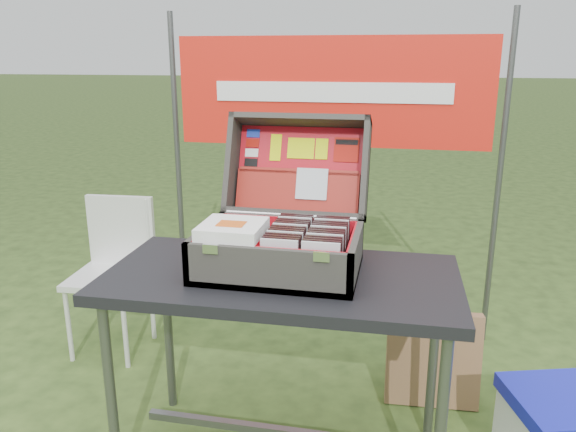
% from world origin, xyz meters
% --- Properties ---
extents(table, '(1.22, 0.62, 0.76)m').
position_xyz_m(table, '(-0.01, -0.03, 0.38)').
color(table, black).
rests_on(table, ground).
extents(table_top, '(1.22, 0.62, 0.04)m').
position_xyz_m(table_top, '(-0.01, -0.03, 0.74)').
color(table_top, black).
rests_on(table_top, ground).
extents(table_leg_fl, '(0.04, 0.04, 0.72)m').
position_xyz_m(table_leg_fl, '(-0.56, -0.28, 0.36)').
color(table_leg_fl, '#59595B').
rests_on(table_leg_fl, ground).
extents(table_leg_bl, '(0.04, 0.04, 0.72)m').
position_xyz_m(table_leg_bl, '(-0.56, 0.21, 0.36)').
color(table_leg_bl, '#59595B').
rests_on(table_leg_bl, ground).
extents(table_leg_br, '(0.04, 0.04, 0.72)m').
position_xyz_m(table_leg_br, '(0.53, 0.21, 0.36)').
color(table_leg_br, '#59595B').
rests_on(table_leg_br, ground).
extents(table_brace, '(1.06, 0.03, 0.03)m').
position_xyz_m(table_brace, '(-0.01, -0.03, 0.12)').
color(table_brace, '#59595B').
rests_on(table_brace, ground).
extents(suitcase, '(0.55, 0.55, 0.49)m').
position_xyz_m(suitcase, '(-0.02, 0.05, 1.00)').
color(suitcase, '#504D46').
rests_on(suitcase, table).
extents(suitcase_base_bottom, '(0.55, 0.39, 0.02)m').
position_xyz_m(suitcase_base_bottom, '(-0.02, -0.01, 0.77)').
color(suitcase_base_bottom, '#504D46').
rests_on(suitcase_base_bottom, table_top).
extents(suitcase_base_wall_front, '(0.55, 0.02, 0.15)m').
position_xyz_m(suitcase_base_wall_front, '(-0.02, -0.20, 0.83)').
color(suitcase_base_wall_front, '#504D46').
rests_on(suitcase_base_wall_front, table_top).
extents(suitcase_base_wall_back, '(0.55, 0.02, 0.15)m').
position_xyz_m(suitcase_base_wall_back, '(-0.02, 0.17, 0.83)').
color(suitcase_base_wall_back, '#504D46').
rests_on(suitcase_base_wall_back, table_top).
extents(suitcase_base_wall_left, '(0.02, 0.39, 0.15)m').
position_xyz_m(suitcase_base_wall_left, '(-0.29, -0.01, 0.83)').
color(suitcase_base_wall_left, '#504D46').
rests_on(suitcase_base_wall_left, table_top).
extents(suitcase_base_wall_right, '(0.02, 0.39, 0.15)m').
position_xyz_m(suitcase_base_wall_right, '(0.24, -0.01, 0.83)').
color(suitcase_base_wall_right, '#504D46').
rests_on(suitcase_base_wall_right, table_top).
extents(suitcase_liner_floor, '(0.51, 0.35, 0.01)m').
position_xyz_m(suitcase_liner_floor, '(-0.02, -0.01, 0.78)').
color(suitcase_liner_floor, red).
rests_on(suitcase_liner_floor, suitcase_base_bottom).
extents(suitcase_latch_left, '(0.05, 0.01, 0.03)m').
position_xyz_m(suitcase_latch_left, '(-0.20, -0.21, 0.89)').
color(suitcase_latch_left, silver).
rests_on(suitcase_latch_left, suitcase_base_wall_front).
extents(suitcase_latch_right, '(0.05, 0.01, 0.03)m').
position_xyz_m(suitcase_latch_right, '(0.15, -0.21, 0.89)').
color(suitcase_latch_right, silver).
rests_on(suitcase_latch_right, suitcase_base_wall_front).
extents(suitcase_hinge, '(0.49, 0.02, 0.02)m').
position_xyz_m(suitcase_hinge, '(-0.02, 0.18, 0.90)').
color(suitcase_hinge, silver).
rests_on(suitcase_hinge, suitcase_base_wall_back).
extents(suitcase_lid_back, '(0.55, 0.16, 0.37)m').
position_xyz_m(suitcase_lid_back, '(-0.02, 0.38, 1.04)').
color(suitcase_lid_back, '#504D46').
rests_on(suitcase_lid_back, suitcase_base_wall_back).
extents(suitcase_lid_rim_far, '(0.55, 0.14, 0.07)m').
position_xyz_m(suitcase_lid_rim_far, '(-0.02, 0.39, 1.23)').
color(suitcase_lid_rim_far, '#504D46').
rests_on(suitcase_lid_rim_far, suitcase_lid_back).
extents(suitcase_lid_rim_near, '(0.55, 0.14, 0.07)m').
position_xyz_m(suitcase_lid_rim_near, '(-0.02, 0.25, 0.89)').
color(suitcase_lid_rim_near, '#504D46').
rests_on(suitcase_lid_rim_near, suitcase_lid_back).
extents(suitcase_lid_rim_left, '(0.02, 0.28, 0.42)m').
position_xyz_m(suitcase_lid_rim_left, '(-0.29, 0.32, 1.06)').
color(suitcase_lid_rim_left, '#504D46').
rests_on(suitcase_lid_rim_left, suitcase_lid_back).
extents(suitcase_lid_rim_right, '(0.02, 0.28, 0.42)m').
position_xyz_m(suitcase_lid_rim_right, '(0.24, 0.32, 1.06)').
color(suitcase_lid_rim_right, '#504D46').
rests_on(suitcase_lid_rim_right, suitcase_lid_back).
extents(suitcase_lid_liner, '(0.50, 0.13, 0.32)m').
position_xyz_m(suitcase_lid_liner, '(-0.02, 0.37, 1.04)').
color(suitcase_lid_liner, red).
rests_on(suitcase_lid_liner, suitcase_lid_back).
extents(suitcase_liner_wall_front, '(0.51, 0.01, 0.13)m').
position_xyz_m(suitcase_liner_wall_front, '(-0.02, -0.18, 0.84)').
color(suitcase_liner_wall_front, red).
rests_on(suitcase_liner_wall_front, suitcase_base_bottom).
extents(suitcase_liner_wall_back, '(0.51, 0.01, 0.13)m').
position_xyz_m(suitcase_liner_wall_back, '(-0.02, 0.16, 0.84)').
color(suitcase_liner_wall_back, red).
rests_on(suitcase_liner_wall_back, suitcase_base_bottom).
extents(suitcase_liner_wall_left, '(0.01, 0.35, 0.13)m').
position_xyz_m(suitcase_liner_wall_left, '(-0.27, -0.01, 0.84)').
color(suitcase_liner_wall_left, red).
rests_on(suitcase_liner_wall_left, suitcase_base_bottom).
extents(suitcase_liner_wall_right, '(0.01, 0.35, 0.13)m').
position_xyz_m(suitcase_liner_wall_right, '(0.23, -0.01, 0.84)').
color(suitcase_liner_wall_right, red).
rests_on(suitcase_liner_wall_right, suitcase_base_bottom).
extents(suitcase_lid_pocket, '(0.49, 0.09, 0.16)m').
position_xyz_m(suitcase_lid_pocket, '(-0.02, 0.32, 0.96)').
color(suitcase_lid_pocket, maroon).
rests_on(suitcase_lid_pocket, suitcase_lid_liner).
extents(suitcase_pocket_edge, '(0.48, 0.03, 0.03)m').
position_xyz_m(suitcase_pocket_edge, '(-0.02, 0.34, 1.04)').
color(suitcase_pocket_edge, maroon).
rests_on(suitcase_pocket_edge, suitcase_lid_pocket).
extents(suitcase_pocket_cd, '(0.12, 0.05, 0.12)m').
position_xyz_m(suitcase_pocket_cd, '(0.03, 0.31, 1.00)').
color(suitcase_pocket_cd, silver).
rests_on(suitcase_pocket_cd, suitcase_lid_pocket).
extents(lid_sticker_cc_a, '(0.05, 0.01, 0.03)m').
position_xyz_m(lid_sticker_cc_a, '(-0.22, 0.41, 1.17)').
color(lid_sticker_cc_a, '#1933B2').
rests_on(lid_sticker_cc_a, suitcase_lid_liner).
extents(lid_sticker_cc_b, '(0.05, 0.01, 0.03)m').
position_xyz_m(lid_sticker_cc_b, '(-0.22, 0.40, 1.14)').
color(lid_sticker_cc_b, '#A90F05').
rests_on(lid_sticker_cc_b, suitcase_lid_liner).
extents(lid_sticker_cc_c, '(0.05, 0.01, 0.03)m').
position_xyz_m(lid_sticker_cc_c, '(-0.22, 0.38, 1.10)').
color(lid_sticker_cc_c, white).
rests_on(lid_sticker_cc_c, suitcase_lid_liner).
extents(lid_sticker_cc_d, '(0.05, 0.01, 0.03)m').
position_xyz_m(lid_sticker_cc_d, '(-0.22, 0.37, 1.06)').
color(lid_sticker_cc_d, black).
rests_on(lid_sticker_cc_d, suitcase_lid_liner).
extents(lid_card_neon_tall, '(0.04, 0.04, 0.10)m').
position_xyz_m(lid_card_neon_tall, '(-0.13, 0.39, 1.12)').
color(lid_card_neon_tall, '#D6E903').
rests_on(lid_card_neon_tall, suitcase_lid_liner).
extents(lid_card_neon_main, '(0.11, 0.03, 0.08)m').
position_xyz_m(lid_card_neon_main, '(-0.02, 0.39, 1.12)').
color(lid_card_neon_main, '#D6E903').
rests_on(lid_card_neon_main, suitcase_lid_liner).
extents(lid_card_neon_small, '(0.05, 0.03, 0.08)m').
position_xyz_m(lid_card_neon_small, '(0.06, 0.39, 1.12)').
color(lid_card_neon_small, '#D6E903').
rests_on(lid_card_neon_small, suitcase_lid_liner).
extents(lid_sticker_band, '(0.10, 0.04, 0.09)m').
position_xyz_m(lid_sticker_band, '(0.16, 0.39, 1.12)').
color(lid_sticker_band, '#A90F05').
rests_on(lid_sticker_band, suitcase_lid_liner).
extents(lid_sticker_band_bar, '(0.09, 0.01, 0.02)m').
position_xyz_m(lid_sticker_band_bar, '(0.16, 0.40, 1.15)').
color(lid_sticker_band_bar, black).
rests_on(lid_sticker_band_bar, suitcase_lid_liner).
extents(cd_left_0, '(0.12, 0.01, 0.14)m').
position_xyz_m(cd_left_0, '(0.01, -0.16, 0.85)').
color(cd_left_0, silver).
rests_on(cd_left_0, suitcase_liner_floor).
extents(cd_left_1, '(0.12, 0.01, 0.14)m').
position_xyz_m(cd_left_1, '(0.01, -0.14, 0.85)').
color(cd_left_1, black).
rests_on(cd_left_1, suitcase_liner_floor).
extents(cd_left_2, '(0.12, 0.01, 0.14)m').
position_xyz_m(cd_left_2, '(0.01, -0.12, 0.85)').
color(cd_left_2, black).
rests_on(cd_left_2, suitcase_liner_floor).
extents(cd_left_3, '(0.12, 0.01, 0.14)m').
position_xyz_m(cd_left_3, '(0.01, -0.10, 0.85)').
color(cd_left_3, black).
rests_on(cd_left_3, suitcase_liner_floor).
extents(cd_left_4, '(0.12, 0.01, 0.14)m').
position_xyz_m(cd_left_4, '(0.01, -0.08, 0.85)').
color(cd_left_4, silver).
rests_on(cd_left_4, suitcase_liner_floor).
extents(cd_left_5, '(0.12, 0.01, 0.14)m').
position_xyz_m(cd_left_5, '(0.01, -0.05, 0.85)').
color(cd_left_5, black).
rests_on(cd_left_5, suitcase_liner_floor).
extents(cd_left_6, '(0.12, 0.01, 0.14)m').
position_xyz_m(cd_left_6, '(0.01, -0.03, 0.85)').
color(cd_left_6, black).
rests_on(cd_left_6, suitcase_liner_floor).
extents(cd_left_7, '(0.12, 0.01, 0.14)m').
position_xyz_m(cd_left_7, '(0.01, -0.01, 0.85)').
color(cd_left_7, black).
rests_on(cd_left_7, suitcase_liner_floor).
extents(cd_left_8, '(0.12, 0.01, 0.14)m').
position_xyz_m(cd_left_8, '(0.01, 0.01, 0.85)').
color(cd_left_8, silver).
rests_on(cd_left_8, suitcase_liner_floor).
extents(cd_left_9, '(0.12, 0.01, 0.14)m').
position_xyz_m(cd_left_9, '(0.01, 0.03, 0.85)').
color(cd_left_9, black).
rests_on(cd_left_9, suitcase_liner_floor).
extents(cd_left_10, '(0.12, 0.01, 0.14)m').
position_xyz_m(cd_left_10, '(0.01, 0.05, 0.85)').
color(cd_left_10, black).
rests_on(cd_left_10, suitcase_liner_floor).
extents(cd_left_11, '(0.12, 0.01, 0.14)m').
position_xyz_m(cd_left_11, '(0.01, 0.07, 0.85)').
color(cd_left_11, black).
rests_on(cd_left_11, suitcase_liner_floor).
extents(cd_left_12, '(0.12, 0.01, 0.14)m').
position_xyz_m(cd_left_12, '(0.01, 0.10, 0.85)').
color(cd_left_12, silver).
rests_on(cd_left_12, suitcase_liner_floor).
extents(cd_left_13, '(0.12, 0.01, 0.14)m').
position_xyz_m(cd_left_13, '(0.01, 0.12, 0.85)').
color(cd_left_13, black).
rests_on(cd_left_13, suitcase_liner_floor).
extents(cd_left_14, '(0.12, 0.01, 0.14)m').
position_xyz_m(cd_left_14, '(0.01, 0.14, 0.85)').
color(cd_left_14, black).
rests_on(cd_left_14, suitcase_liner_floor).
extents(cd_right_0, '(0.12, 0.01, 0.14)m').
position_xyz_m(cd_right_0, '(0.14, -0.16, 0.85)').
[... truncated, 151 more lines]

